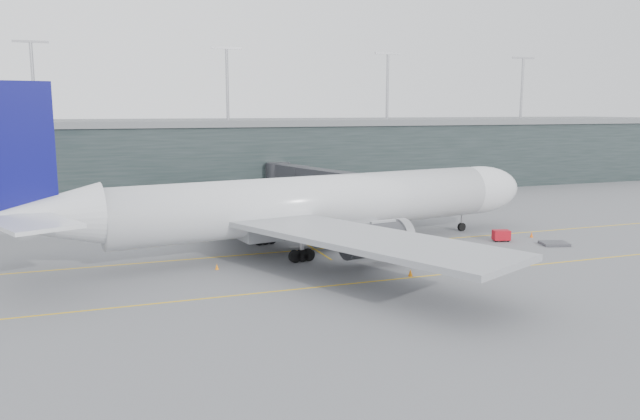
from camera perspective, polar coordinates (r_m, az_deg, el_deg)
name	(u,v)px	position (r m, az deg, el deg)	size (l,w,h in m)	color
ground	(268,246)	(80.68, -4.80, -3.27)	(320.00, 320.00, 0.00)	slate
taxiline_a	(276,252)	(76.92, -4.02, -3.87)	(160.00, 0.25, 0.02)	gold
taxiline_b	(321,287)	(62.17, 0.05, -7.03)	(160.00, 0.25, 0.02)	gold
taxiline_lead_main	(265,218)	(100.91, -5.02, -0.75)	(0.25, 60.00, 0.02)	gold
terminal	(196,155)	(136.00, -11.25, 4.91)	(240.00, 36.00, 29.00)	#1D2726
main_aircraft	(310,205)	(77.42, -0.91, 0.48)	(71.65, 66.67, 20.12)	silver
jet_bridge	(331,178)	(109.56, 0.99, 2.93)	(16.50, 46.55, 7.24)	#28292D
gse_cart	(501,235)	(86.39, 16.24, -2.22)	(2.46, 1.91, 1.48)	#A70B18
baggage_dolly	(554,243)	(86.32, 20.63, -2.88)	(3.32, 2.66, 0.33)	#3C3C42
uld_a	(204,228)	(88.21, -10.56, -1.66)	(2.56, 2.34, 1.89)	#3A3B40
uld_b	(229,223)	(92.01, -8.29, -1.19)	(2.17, 1.83, 1.79)	#3A3B40
uld_c	(252,224)	(89.70, -6.23, -1.32)	(2.72, 2.43, 2.06)	#3A3B40
cone_nose	(532,235)	(90.32, 18.78, -2.15)	(0.46, 0.46, 0.74)	#F45F0D
cone_wing_stbd	(410,273)	(66.60, 8.27, -5.69)	(0.48, 0.48, 0.76)	orange
cone_wing_port	(303,222)	(94.82, -1.54, -1.14)	(0.46, 0.46, 0.73)	red
cone_tail	(217,267)	(69.53, -9.41, -5.13)	(0.41, 0.41, 0.66)	orange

